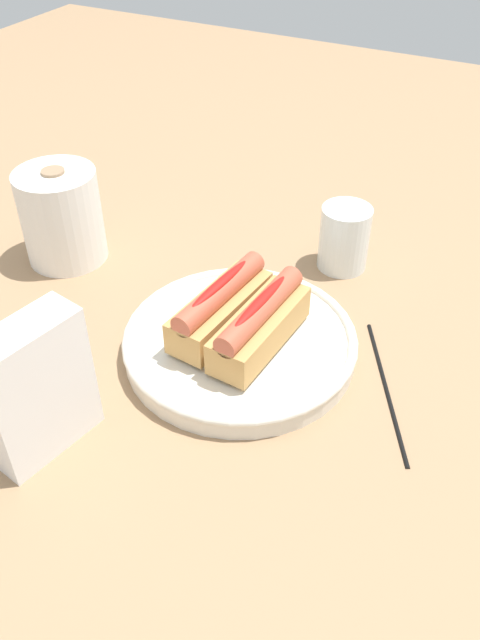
% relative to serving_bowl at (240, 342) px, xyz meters
% --- Properties ---
extents(ground_plane, '(2.40, 2.40, 0.00)m').
position_rel_serving_bowl_xyz_m(ground_plane, '(-0.02, -0.01, -0.02)').
color(ground_plane, '#9E7A56').
extents(serving_bowl, '(0.27, 0.27, 0.03)m').
position_rel_serving_bowl_xyz_m(serving_bowl, '(0.00, 0.00, 0.00)').
color(serving_bowl, silver).
rests_on(serving_bowl, ground_plane).
extents(hotdog_front, '(0.15, 0.06, 0.06)m').
position_rel_serving_bowl_xyz_m(hotdog_front, '(-0.00, -0.03, 0.04)').
color(hotdog_front, tan).
rests_on(hotdog_front, serving_bowl).
extents(hotdog_back, '(0.15, 0.07, 0.06)m').
position_rel_serving_bowl_xyz_m(hotdog_back, '(0.00, 0.03, 0.04)').
color(hotdog_back, tan).
rests_on(hotdog_back, serving_bowl).
extents(water_glass, '(0.07, 0.07, 0.09)m').
position_rel_serving_bowl_xyz_m(water_glass, '(0.23, -0.04, 0.03)').
color(water_glass, white).
rests_on(water_glass, ground_plane).
extents(paper_towel_roll, '(0.11, 0.11, 0.13)m').
position_rel_serving_bowl_xyz_m(paper_towel_roll, '(0.07, 0.31, 0.05)').
color(paper_towel_roll, white).
rests_on(paper_towel_roll, ground_plane).
extents(napkin_box, '(0.12, 0.06, 0.15)m').
position_rel_serving_bowl_xyz_m(napkin_box, '(-0.21, 0.11, 0.06)').
color(napkin_box, white).
rests_on(napkin_box, ground_plane).
extents(chopstick_near, '(0.20, 0.11, 0.01)m').
position_rel_serving_bowl_xyz_m(chopstick_near, '(0.02, -0.17, -0.01)').
color(chopstick_near, black).
rests_on(chopstick_near, ground_plane).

